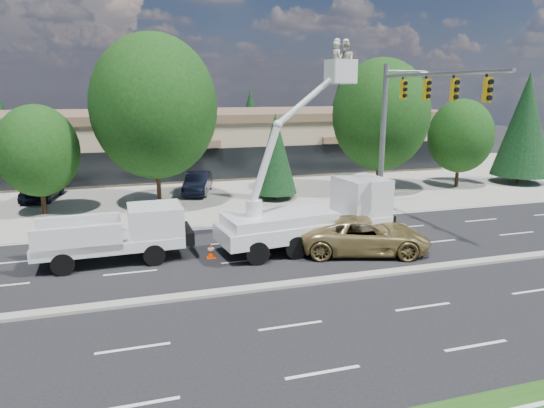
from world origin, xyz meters
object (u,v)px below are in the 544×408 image
object	(u,v)px
utility_pickup	(121,239)
bucket_truck	(317,206)
minivan	(364,235)
signal_mast	(404,117)

from	to	relation	value
utility_pickup	bucket_truck	distance (m)	9.29
utility_pickup	bucket_truck	world-z (taller)	bucket_truck
minivan	utility_pickup	bearing A→B (deg)	96.06
signal_mast	minivan	bearing A→B (deg)	-135.69
bucket_truck	minivan	xyz separation A→B (m)	(1.80, -1.49, -1.19)
minivan	bucket_truck	bearing A→B (deg)	67.09
signal_mast	minivan	world-z (taller)	signal_mast
signal_mast	bucket_truck	distance (m)	7.84
signal_mast	bucket_truck	size ratio (longest dim) A/B	1.03
utility_pickup	minivan	xyz separation A→B (m)	(11.01, -2.08, -0.15)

